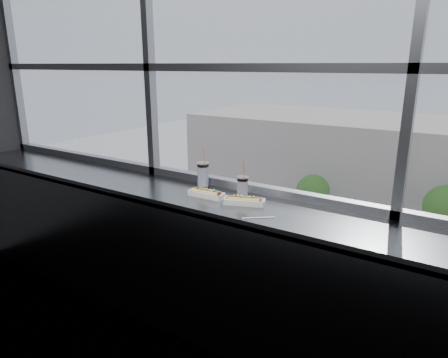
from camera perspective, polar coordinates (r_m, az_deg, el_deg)
The scene contains 21 objects.
wall_back_lower at distance 3.22m, azimuth 4.13°, elevation -11.14°, with size 6.00×6.00×0.00m, color black.
window_glass at distance 2.90m, azimuth 5.08°, elevation 21.51°, with size 6.00×6.00×0.00m, color silver.
window_mullions at distance 2.88m, azimuth 4.88°, elevation 21.55°, with size 6.00×0.08×2.40m, color gray, non-canonical shape.
counter at distance 2.80m, azimuth 1.62°, elevation -3.84°, with size 6.00×0.55×0.06m, color gray.
counter_fascia at distance 2.83m, azimuth -1.24°, elevation -15.30°, with size 6.00×0.04×1.04m, color gray.
hotdog_tray_left at distance 2.88m, azimuth -2.54°, elevation -2.06°, with size 0.28×0.10×0.07m.
hotdog_tray_right at distance 2.72m, azimuth 2.91°, elevation -3.11°, with size 0.29×0.18×0.07m.
soda_cup_left at distance 3.13m, azimuth -3.01°, elevation 0.87°, with size 0.10×0.10×0.35m.
soda_cup_right at distance 2.83m, azimuth 2.66°, elevation -1.09°, with size 0.08×0.08×0.31m.
loose_straw at distance 2.50m, azimuth 4.93°, elevation -5.53°, with size 0.01×0.01×0.21m, color white.
wrapper at distance 2.96m, azimuth -4.64°, elevation -1.89°, with size 0.09×0.06×0.02m, color silver.
street_asphalt at distance 26.04m, azimuth 26.20°, elevation -15.71°, with size 80.00×10.00×0.06m, color black.
far_sidewalk at distance 33.21m, azimuth 28.01°, elevation -9.02°, with size 80.00×6.00×0.04m, color #BDBDBD.
car_far_a at distance 31.77m, azimuth 6.50°, elevation -6.01°, with size 6.54×2.72×2.18m, color #343434.
car_near_a at distance 26.32m, azimuth -4.52°, elevation -11.04°, with size 6.01×2.50×2.00m, color gray.
car_near_b at distance 24.02m, azimuth 5.08°, elevation -13.96°, with size 5.87×2.45×1.96m, color black.
car_near_c at distance 22.06m, azimuth 25.22°, elevation -18.33°, with size 6.36×2.65×2.12m, color #B3305B.
pedestrian_b at distance 32.36m, azimuth 27.80°, elevation -7.51°, with size 0.96×0.72×2.15m, color #66605B.
pedestrian_a at distance 33.85m, azimuth 20.35°, elevation -5.49°, with size 1.02×0.76×2.29m, color #66605B.
tree_left at distance 33.95m, azimuth 12.59°, elevation -1.67°, with size 2.76×2.76×4.31m.
tree_center at distance 32.03m, azimuth 29.24°, elevation -3.59°, with size 3.20×3.20×4.99m.
Camera 1 is at (1.36, -1.03, 2.02)m, focal length 32.00 mm.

